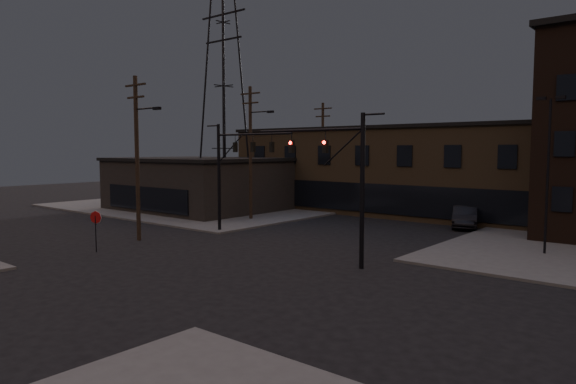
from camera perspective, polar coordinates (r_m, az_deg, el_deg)
The scene contains 13 objects.
ground at distance 27.79m, azimuth -8.52°, elevation -8.08°, with size 140.00×140.00×0.00m, color black.
sidewalk_nw at distance 58.51m, azimuth -6.86°, elevation -1.23°, with size 30.00×30.00×0.15m, color #474744.
building_row at distance 50.33m, azimuth 15.91°, elevation 2.13°, with size 40.00×12.00×8.00m, color brown.
building_left at distance 52.82m, azimuth -10.11°, elevation 0.73°, with size 16.00×12.00×5.00m, color black.
traffic_signal_near at distance 27.03m, azimuth 6.20°, elevation 2.15°, with size 7.12×0.24×8.00m.
traffic_signal_far at distance 37.49m, azimuth -6.36°, elevation 2.99°, with size 7.12×0.24×8.00m.
stop_sign at distance 32.76m, azimuth -20.59°, elevation -3.10°, with size 0.72×0.33×2.48m.
utility_pole_near at distance 35.80m, azimuth -16.38°, elevation 4.12°, with size 3.70×0.28×11.00m.
utility_pole_mid at distance 44.35m, azimuth -4.13°, elevation 4.72°, with size 3.70×0.28×11.50m.
utility_pole_far at distance 54.28m, azimuth 3.87°, elevation 4.37°, with size 2.20×0.28×11.00m.
transmission_tower at distance 52.92m, azimuth -7.16°, elevation 11.62°, with size 7.00×7.00×25.00m, color black, non-canonical shape.
lot_light_a at distance 32.85m, azimuth 26.95°, elevation 3.13°, with size 1.50×0.28×9.14m.
car_crossing at distance 42.75m, azimuth 19.07°, elevation -2.62°, with size 1.80×5.16×1.70m, color black.
Camera 1 is at (20.23, -18.03, 6.16)m, focal length 32.00 mm.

